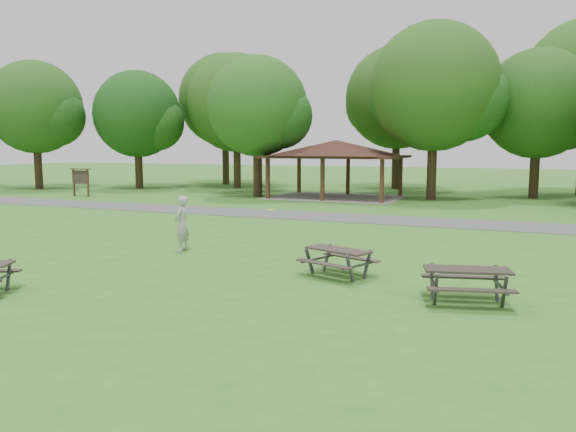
{
  "coord_description": "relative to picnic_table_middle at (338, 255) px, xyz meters",
  "views": [
    {
      "loc": [
        7.42,
        -11.23,
        3.36
      ],
      "look_at": [
        1.0,
        4.0,
        1.3
      ],
      "focal_mm": 35.0,
      "sensor_mm": 36.0,
      "label": 1
    }
  ],
  "objects": [
    {
      "name": "picnic_table_far",
      "position": [
        3.32,
        -1.3,
        0.02
      ],
      "size": [
        2.1,
        1.84,
        0.78
      ],
      "color": "black",
      "rests_on": "ground"
    },
    {
      "name": "frisbee_thrower",
      "position": [
        -5.76,
        1.5,
        0.34
      ],
      "size": [
        0.5,
        0.7,
        1.78
      ],
      "primitive_type": "imported",
      "rotation": [
        0.0,
        0.0,
        -1.44
      ],
      "color": "#B0B0B3",
      "rests_on": "ground"
    },
    {
      "name": "notice_board",
      "position": [
        -23.07,
        15.57,
        0.76
      ],
      "size": [
        1.6,
        0.3,
        1.88
      ],
      "color": "#332012",
      "rests_on": "ground"
    },
    {
      "name": "tree_row_a",
      "position": [
        -30.98,
        19.6,
        5.6
      ],
      "size": [
        7.56,
        7.2,
        9.97
      ],
      "color": "black",
      "rests_on": "ground"
    },
    {
      "name": "tree_deep_a",
      "position": [
        -19.97,
        30.1,
        6.58
      ],
      "size": [
        8.4,
        8.0,
        11.38
      ],
      "color": "#332416",
      "rests_on": "ground"
    },
    {
      "name": "tree_row_d",
      "position": [
        -11.99,
        20.1,
        5.22
      ],
      "size": [
        6.93,
        6.6,
        9.27
      ],
      "color": "black",
      "rests_on": "ground"
    },
    {
      "name": "tree_row_b",
      "position": [
        -23.99,
        23.1,
        5.11
      ],
      "size": [
        7.14,
        6.8,
        9.28
      ],
      "color": "black",
      "rests_on": "ground"
    },
    {
      "name": "ground",
      "position": [
        -3.07,
        -2.43,
        -0.55
      ],
      "size": [
        160.0,
        160.0,
        0.0
      ],
      "primitive_type": "plane",
      "color": "#337020",
      "rests_on": "ground"
    },
    {
      "name": "frisbee_in_flight",
      "position": [
        -2.16,
        0.57,
        1.03
      ],
      "size": [
        0.24,
        0.24,
        0.02
      ],
      "color": "yellow",
      "rests_on": "ground"
    },
    {
      "name": "tree_deep_b",
      "position": [
        -4.97,
        30.6,
        6.34
      ],
      "size": [
        8.4,
        8.0,
        11.13
      ],
      "color": "#301D15",
      "rests_on": "ground"
    },
    {
      "name": "tree_row_f",
      "position": [
        5.02,
        26.1,
        5.29
      ],
      "size": [
        7.35,
        7.0,
        9.55
      ],
      "color": "black",
      "rests_on": "ground"
    },
    {
      "name": "pavilion",
      "position": [
        -7.07,
        21.57,
        2.51
      ],
      "size": [
        8.6,
        7.01,
        3.76
      ],
      "color": "#3A2015",
      "rests_on": "ground"
    },
    {
      "name": "asphalt_path",
      "position": [
        -3.07,
        11.57,
        -0.54
      ],
      "size": [
        120.0,
        3.2,
        0.02
      ],
      "primitive_type": "cube",
      "color": "#4E4E51",
      "rests_on": "ground"
    },
    {
      "name": "tree_row_e",
      "position": [
        -0.97,
        22.6,
        6.23
      ],
      "size": [
        8.4,
        8.0,
        11.02
      ],
      "color": "black",
      "rests_on": "ground"
    },
    {
      "name": "tree_row_c",
      "position": [
        -16.97,
        26.6,
        5.99
      ],
      "size": [
        8.19,
        7.8,
        10.67
      ],
      "color": "#322416",
      "rests_on": "ground"
    },
    {
      "name": "picnic_table_middle",
      "position": [
        0.0,
        0.0,
        0.0
      ],
      "size": [
        2.09,
        1.89,
        0.75
      ],
      "color": "#2F2522",
      "rests_on": "ground"
    }
  ]
}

